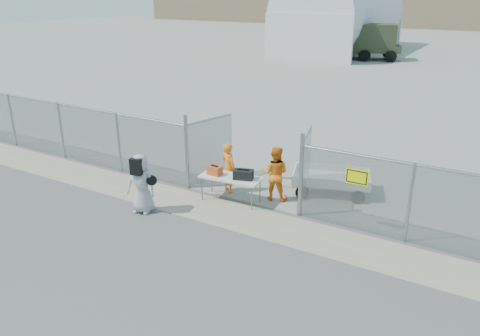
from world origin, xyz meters
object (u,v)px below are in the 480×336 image
Objects in this scene: folding_table at (231,189)px; security_worker_right at (275,173)px; security_worker_left at (229,168)px; visitor at (141,184)px; utility_trailer at (331,181)px.

security_worker_right is (1.12, 0.81, 0.47)m from folding_table.
security_worker_left is (-0.44, 0.60, 0.42)m from folding_table.
security_worker_left is at bearing 48.61° from visitor.
visitor is 6.01m from utility_trailer.
folding_table is at bearing 34.13° from visitor.
security_worker_left is 0.52× the size of utility_trailer.
security_worker_left is 0.95× the size of security_worker_right.
security_worker_right is 4.06m from visitor.
security_worker_left is 3.34m from utility_trailer.
security_worker_right is at bearing 30.85° from folding_table.
utility_trailer is (4.32, 4.15, -0.52)m from visitor.
visitor reaches higher than security_worker_right.
utility_trailer is at bearing -145.99° from security_worker_right.
visitor reaches higher than security_worker_left.
folding_table is 3.30m from utility_trailer.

